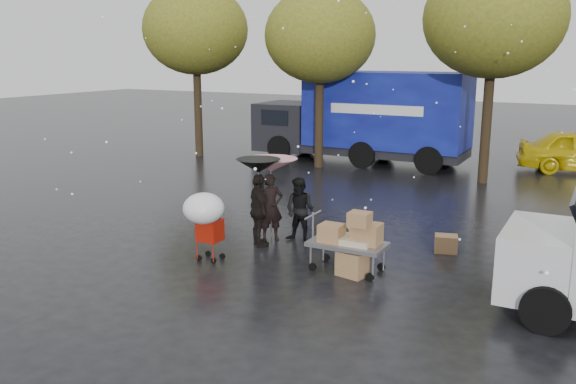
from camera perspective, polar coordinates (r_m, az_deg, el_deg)
The scene contains 12 objects.
ground at distance 12.83m, azimuth -2.04°, elevation -6.24°, with size 90.00×90.00×0.00m, color black.
person_pink at distance 13.86m, azimuth -1.60°, elevation -1.44°, with size 0.56×0.37×1.54m, color black.
person_middle at distance 13.74m, azimuth 1.13°, elevation -1.70°, with size 0.72×0.56×1.48m, color black.
person_black at distance 13.43m, azimuth -2.74°, elevation -1.72°, with size 0.95×0.40×1.63m, color black.
umbrella_pink at distance 13.65m, azimuth -1.63°, elevation 2.53°, with size 1.21×1.21×1.90m.
umbrella_black at distance 13.22m, azimuth -2.79°, elevation 2.45°, with size 0.97×0.97×1.96m.
vendor_cart at distance 11.91m, azimuth 5.95°, elevation -4.14°, with size 1.52×0.80×1.27m.
shopping_cart at distance 12.41m, azimuth -7.80°, elevation -1.88°, with size 0.84×0.84×1.46m.
blue_truck at distance 23.82m, azimuth 7.31°, elevation 6.92°, with size 8.30×2.60×3.50m.
box_ground_near at distance 11.87m, azimuth 6.06°, elevation -6.67°, with size 0.54×0.43×0.48m, color brown.
box_ground_far at distance 13.61m, azimuth 14.57°, elevation -4.70°, with size 0.48×0.37×0.37m, color brown.
tree_row at distance 21.51m, azimuth 10.62°, elevation 14.89°, with size 21.60×4.40×7.12m.
Camera 1 is at (6.09, -10.47, 4.21)m, focal length 38.00 mm.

